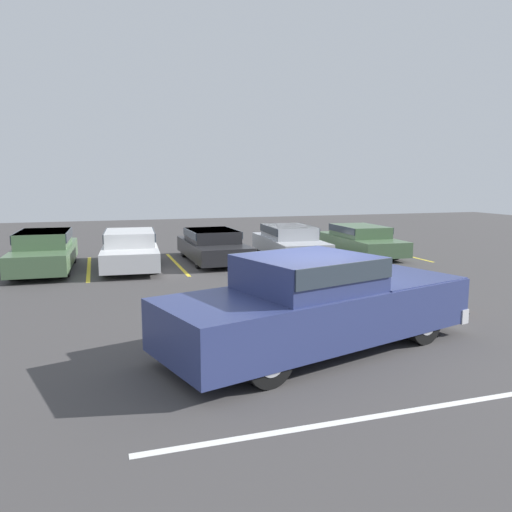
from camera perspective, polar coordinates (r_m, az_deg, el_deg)
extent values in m
plane|color=#423F3F|center=(9.41, 6.09, -9.66)|extent=(60.00, 60.00, 0.00)
cube|color=yellow|center=(17.74, -18.56, -1.35)|extent=(0.12, 4.98, 0.01)
cube|color=yellow|center=(17.93, -9.02, -0.89)|extent=(0.12, 4.98, 0.01)
cube|color=yellow|center=(18.61, 0.07, -0.44)|extent=(0.12, 4.98, 0.01)
cube|color=yellow|center=(19.72, 8.32, -0.01)|extent=(0.12, 4.98, 0.01)
cube|color=yellow|center=(21.19, 15.57, 0.36)|extent=(0.12, 4.98, 0.01)
cube|color=white|center=(6.99, 16.64, -16.67)|extent=(6.91, 0.12, 0.01)
cube|color=navy|center=(8.89, 7.30, -6.29)|extent=(6.10, 3.54, 0.85)
cube|color=navy|center=(8.54, 5.94, -1.93)|extent=(2.51, 2.35, 0.59)
cube|color=#2D3842|center=(8.52, 5.95, -1.06)|extent=(2.49, 2.40, 0.32)
cube|color=navy|center=(10.07, 15.13, -2.51)|extent=(2.59, 2.44, 0.13)
cube|color=silver|center=(10.97, 18.37, -5.44)|extent=(0.77, 2.01, 0.28)
cylinder|color=black|center=(10.69, 11.33, -5.30)|extent=(0.86, 0.52, 0.80)
cylinder|color=#ADADB2|center=(10.69, 11.33, -5.30)|extent=(0.52, 0.44, 0.44)
cylinder|color=black|center=(9.65, 18.37, -7.10)|extent=(0.86, 0.52, 0.80)
cylinder|color=#ADADB2|center=(9.65, 18.37, -7.10)|extent=(0.52, 0.44, 0.44)
cylinder|color=black|center=(8.65, -5.19, -8.52)|extent=(0.86, 0.52, 0.80)
cylinder|color=#ADADB2|center=(8.65, -5.19, -8.52)|extent=(0.52, 0.44, 0.44)
cylinder|color=black|center=(7.32, 1.22, -11.72)|extent=(0.86, 0.52, 0.80)
cylinder|color=#ADADB2|center=(7.32, 1.22, -11.72)|extent=(0.52, 0.44, 0.44)
cube|color=#4C6B47|center=(17.78, -23.00, 0.03)|extent=(1.89, 4.83, 0.62)
cube|color=#4C6B47|center=(17.80, -23.07, 1.85)|extent=(1.61, 2.53, 0.50)
cube|color=#2D3842|center=(17.79, -23.09, 2.17)|extent=(1.68, 2.49, 0.30)
cylinder|color=black|center=(16.36, -20.98, -1.12)|extent=(0.26, 0.67, 0.66)
cylinder|color=#ADADB2|center=(16.36, -20.98, -1.12)|extent=(0.26, 0.37, 0.37)
cylinder|color=black|center=(16.56, -26.06, -1.32)|extent=(0.26, 0.67, 0.66)
cylinder|color=#ADADB2|center=(16.56, -26.06, -1.32)|extent=(0.26, 0.37, 0.37)
cylinder|color=black|center=(19.09, -20.29, 0.25)|extent=(0.26, 0.67, 0.66)
cylinder|color=#ADADB2|center=(19.09, -20.29, 0.25)|extent=(0.26, 0.37, 0.37)
cylinder|color=black|center=(19.26, -24.66, 0.07)|extent=(0.26, 0.67, 0.66)
cylinder|color=#ADADB2|center=(19.26, -24.66, 0.07)|extent=(0.26, 0.37, 0.37)
cube|color=silver|center=(17.49, -14.16, 0.29)|extent=(2.11, 4.82, 0.59)
cube|color=silver|center=(17.51, -14.23, 2.05)|extent=(1.74, 2.55, 0.47)
cube|color=#2D3842|center=(17.50, -14.24, 2.36)|extent=(1.80, 2.51, 0.28)
cylinder|color=black|center=(16.17, -11.45, -0.80)|extent=(0.26, 0.69, 0.67)
cylinder|color=#ADADB2|center=(16.17, -11.45, -0.80)|extent=(0.25, 0.39, 0.37)
cylinder|color=black|center=(16.19, -16.88, -1.00)|extent=(0.26, 0.69, 0.67)
cylinder|color=#ADADB2|center=(16.19, -16.88, -1.00)|extent=(0.25, 0.39, 0.37)
cylinder|color=black|center=(18.87, -11.80, 0.53)|extent=(0.26, 0.69, 0.67)
cylinder|color=#ADADB2|center=(18.87, -11.80, 0.53)|extent=(0.25, 0.39, 0.37)
cylinder|color=black|center=(18.88, -16.46, 0.36)|extent=(0.26, 0.69, 0.67)
cylinder|color=#ADADB2|center=(18.88, -16.46, 0.36)|extent=(0.25, 0.39, 0.37)
cube|color=#232326|center=(18.31, -4.98, 0.78)|extent=(1.89, 4.55, 0.56)
cube|color=#232326|center=(18.33, -5.06, 2.35)|extent=(1.64, 2.38, 0.43)
cube|color=#2D3842|center=(18.32, -5.07, 2.62)|extent=(1.71, 2.33, 0.26)
cylinder|color=black|center=(17.28, -1.42, -0.13)|extent=(0.24, 0.61, 0.61)
cylinder|color=#ADADB2|center=(17.28, -1.42, -0.13)|extent=(0.25, 0.34, 0.34)
cylinder|color=black|center=(16.89, -6.49, -0.39)|extent=(0.24, 0.61, 0.61)
cylinder|color=#ADADB2|center=(16.89, -6.49, -0.39)|extent=(0.25, 0.34, 0.34)
cylinder|color=black|center=(19.78, -3.68, 0.97)|extent=(0.24, 0.61, 0.61)
cylinder|color=#ADADB2|center=(19.78, -3.68, 0.97)|extent=(0.25, 0.34, 0.34)
cylinder|color=black|center=(19.44, -8.12, 0.77)|extent=(0.24, 0.61, 0.61)
cylinder|color=#ADADB2|center=(19.44, -8.12, 0.77)|extent=(0.25, 0.34, 0.34)
cube|color=#B7BABF|center=(19.08, 3.82, 1.19)|extent=(2.07, 4.78, 0.59)
cube|color=#B7BABF|center=(19.11, 3.75, 2.78)|extent=(1.71, 2.53, 0.46)
cube|color=#2D3842|center=(19.10, 3.75, 3.06)|extent=(1.78, 2.48, 0.28)
cylinder|color=black|center=(18.09, 7.40, 0.24)|extent=(0.28, 0.66, 0.64)
cylinder|color=#ADADB2|center=(18.09, 7.40, 0.24)|extent=(0.27, 0.37, 0.35)
cylinder|color=black|center=(17.59, 2.85, 0.07)|extent=(0.28, 0.66, 0.64)
cylinder|color=#ADADB2|center=(17.59, 2.85, 0.07)|extent=(0.27, 0.37, 0.35)
cylinder|color=black|center=(20.61, 4.64, 1.32)|extent=(0.28, 0.66, 0.64)
cylinder|color=#ADADB2|center=(20.61, 4.64, 1.32)|extent=(0.27, 0.37, 0.35)
cylinder|color=black|center=(20.18, 0.60, 1.19)|extent=(0.28, 0.66, 0.64)
cylinder|color=#ADADB2|center=(20.18, 0.60, 1.19)|extent=(0.27, 0.37, 0.35)
cube|color=#4C6B47|center=(20.24, 11.85, 1.41)|extent=(1.99, 4.70, 0.56)
cube|color=#4C6B47|center=(20.26, 11.77, 2.83)|extent=(1.68, 2.47, 0.43)
cube|color=#2D3842|center=(20.26, 11.78, 3.07)|extent=(1.75, 2.43, 0.26)
cylinder|color=black|center=(19.47, 15.66, 0.60)|extent=(0.24, 0.66, 0.65)
cylinder|color=#ADADB2|center=(19.47, 15.66, 0.60)|extent=(0.24, 0.37, 0.36)
cylinder|color=black|center=(18.72, 11.59, 0.44)|extent=(0.24, 0.66, 0.65)
cylinder|color=#ADADB2|center=(18.72, 11.59, 0.44)|extent=(0.24, 0.37, 0.36)
cylinder|color=black|center=(21.79, 12.05, 1.57)|extent=(0.24, 0.66, 0.65)
cylinder|color=#ADADB2|center=(21.79, 12.05, 1.57)|extent=(0.24, 0.37, 0.36)
cylinder|color=black|center=(21.13, 8.31, 1.45)|extent=(0.24, 0.66, 0.65)
cylinder|color=#ADADB2|center=(21.13, 8.31, 1.45)|extent=(0.24, 0.37, 0.36)
cube|color=black|center=(12.12, 21.64, -5.97)|extent=(0.47, 0.47, 0.03)
cone|color=orange|center=(12.05, 21.72, -4.61)|extent=(0.36, 0.36, 0.62)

